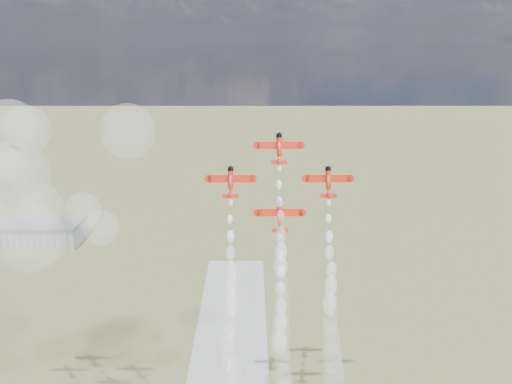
{
  "coord_description": "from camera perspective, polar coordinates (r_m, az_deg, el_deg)",
  "views": [
    {
      "loc": [
        8.75,
        -130.19,
        119.41
      ],
      "look_at": [
        9.9,
        3.61,
        81.49
      ],
      "focal_mm": 38.0,
      "sensor_mm": 36.0,
      "label": 1
    }
  ],
  "objects": [
    {
      "name": "plane_right",
      "position": [
        139.63,
        7.61,
        1.11
      ],
      "size": [
        11.54,
        5.5,
        7.78
      ],
      "rotation": [
        1.16,
        0.0,
        0.0
      ],
      "color": "red",
      "rests_on": "ground"
    },
    {
      "name": "plane_left",
      "position": [
        138.35,
        -2.69,
        1.1
      ],
      "size": [
        11.54,
        5.5,
        7.78
      ],
      "rotation": [
        1.16,
        0.0,
        0.0
      ],
      "color": "red",
      "rests_on": "ground"
    },
    {
      "name": "plane_slot",
      "position": [
        137.33,
        2.52,
        -2.5
      ],
      "size": [
        11.54,
        5.5,
        7.78
      ],
      "rotation": [
        1.16,
        0.0,
        0.0
      ],
      "color": "red",
      "rests_on": "ground"
    },
    {
      "name": "smoke_trail_left",
      "position": [
        138.03,
        -2.76,
        -15.12
      ],
      "size": [
        5.92,
        19.62,
        42.31
      ],
      "color": "white",
      "rests_on": "plane_left"
    },
    {
      "name": "hangar",
      "position": [
        354.32,
        -21.82,
        -3.94
      ],
      "size": [
        50.0,
        28.0,
        13.0
      ],
      "color": "gray",
      "rests_on": "ground"
    },
    {
      "name": "smoke_trail_right",
      "position": [
        138.98,
        7.98,
        -14.92
      ],
      "size": [
        5.56,
        19.73,
        42.08
      ],
      "color": "white",
      "rests_on": "plane_right"
    },
    {
      "name": "drifted_smoke_cloud",
      "position": [
        174.9,
        -23.08,
        0.84
      ],
      "size": [
        69.51,
        37.42,
        52.61
      ],
      "color": "white",
      "rests_on": "ground"
    },
    {
      "name": "smoke_trail_slot",
      "position": [
        138.92,
        2.81,
        -18.71
      ],
      "size": [
        5.21,
        20.49,
        42.19
      ],
      "color": "white",
      "rests_on": "plane_slot"
    },
    {
      "name": "smoke_trail_lead",
      "position": [
        136.97,
        2.57,
        -11.57
      ],
      "size": [
        5.35,
        20.6,
        42.56
      ],
      "color": "white",
      "rests_on": "plane_lead"
    },
    {
      "name": "plane_lead",
      "position": [
        140.06,
        2.45,
        4.65
      ],
      "size": [
        11.54,
        5.5,
        7.78
      ],
      "rotation": [
        1.16,
        0.0,
        0.0
      ],
      "color": "red",
      "rests_on": "ground"
    }
  ]
}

